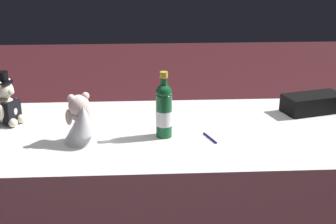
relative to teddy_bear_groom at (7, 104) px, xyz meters
The scene contains 6 objects.
reception_table 0.99m from the teddy_bear_groom, ahead, with size 2.04×0.95×0.75m, color white.
teddy_bear_groom is the anchor object (origin of this frame).
teddy_bear_bride 0.50m from the teddy_bear_groom, 31.86° to the right, with size 0.20×0.23×0.25m.
champagne_bottle 0.85m from the teddy_bear_groom, 14.47° to the right, with size 0.08×0.08×0.34m.
signing_pen 1.09m from the teddy_bear_groom, 13.62° to the right, with size 0.06×0.13×0.01m.
gift_case_black 1.71m from the teddy_bear_groom, ahead, with size 0.37×0.24×0.10m.
Camera 1 is at (-0.11, -2.10, 1.63)m, focal length 46.69 mm.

